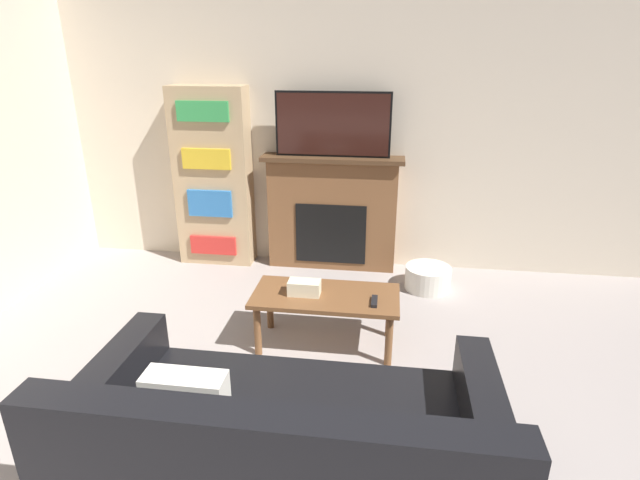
{
  "coord_description": "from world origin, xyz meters",
  "views": [
    {
      "loc": [
        0.46,
        -0.94,
        1.98
      ],
      "look_at": [
        -0.01,
        2.38,
        0.7
      ],
      "focal_mm": 28.0,
      "sensor_mm": 36.0,
      "label": 1
    }
  ],
  "objects_px": {
    "fireplace": "(332,212)",
    "coffee_table": "(326,301)",
    "tv": "(333,125)",
    "couch": "(285,453)",
    "bookshelf": "(213,178)",
    "storage_basket": "(428,278)"
  },
  "relations": [
    {
      "from": "fireplace",
      "to": "coffee_table",
      "type": "distance_m",
      "value": 1.43
    },
    {
      "from": "tv",
      "to": "couch",
      "type": "bearing_deg",
      "value": -87.72
    },
    {
      "from": "fireplace",
      "to": "tv",
      "type": "xyz_separation_m",
      "value": [
        -0.0,
        -0.02,
        0.82
      ]
    },
    {
      "from": "fireplace",
      "to": "tv",
      "type": "bearing_deg",
      "value": -90.0
    },
    {
      "from": "tv",
      "to": "coffee_table",
      "type": "bearing_deg",
      "value": -84.96
    },
    {
      "from": "tv",
      "to": "bookshelf",
      "type": "xyz_separation_m",
      "value": [
        -1.14,
        -0.0,
        -0.52
      ]
    },
    {
      "from": "fireplace",
      "to": "coffee_table",
      "type": "height_order",
      "value": "fireplace"
    },
    {
      "from": "coffee_table",
      "to": "couch",
      "type": "bearing_deg",
      "value": -90.62
    },
    {
      "from": "bookshelf",
      "to": "storage_basket",
      "type": "height_order",
      "value": "bookshelf"
    },
    {
      "from": "couch",
      "to": "coffee_table",
      "type": "xyz_separation_m",
      "value": [
        0.01,
        1.32,
        0.08
      ]
    },
    {
      "from": "tv",
      "to": "coffee_table",
      "type": "relative_size",
      "value": 1.02
    },
    {
      "from": "coffee_table",
      "to": "tv",
      "type": "bearing_deg",
      "value": 95.04
    },
    {
      "from": "couch",
      "to": "coffee_table",
      "type": "bearing_deg",
      "value": 89.38
    },
    {
      "from": "tv",
      "to": "bookshelf",
      "type": "bearing_deg",
      "value": -179.89
    },
    {
      "from": "storage_basket",
      "to": "tv",
      "type": "bearing_deg",
      "value": 157.79
    },
    {
      "from": "bookshelf",
      "to": "tv",
      "type": "bearing_deg",
      "value": 0.11
    },
    {
      "from": "tv",
      "to": "couch",
      "type": "relative_size",
      "value": 0.55
    },
    {
      "from": "tv",
      "to": "storage_basket",
      "type": "bearing_deg",
      "value": -22.21
    },
    {
      "from": "storage_basket",
      "to": "coffee_table",
      "type": "bearing_deg",
      "value": -127.25
    },
    {
      "from": "coffee_table",
      "to": "bookshelf",
      "type": "xyz_separation_m",
      "value": [
        -1.26,
        1.38,
        0.5
      ]
    },
    {
      "from": "couch",
      "to": "storage_basket",
      "type": "relative_size",
      "value": 4.73
    },
    {
      "from": "couch",
      "to": "bookshelf",
      "type": "relative_size",
      "value": 1.12
    }
  ]
}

